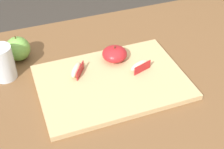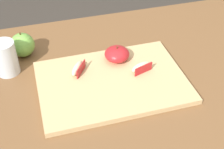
# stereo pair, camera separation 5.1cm
# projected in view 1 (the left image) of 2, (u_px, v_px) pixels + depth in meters

# --- Properties ---
(dining_table) EXTENTS (1.41, 0.81, 0.78)m
(dining_table) POSITION_uv_depth(u_px,v_px,m) (133.00, 106.00, 1.00)
(dining_table) COLOR brown
(dining_table) RESTS_ON ground_plane
(cutting_board) EXTENTS (0.42, 0.29, 0.02)m
(cutting_board) POSITION_uv_depth(u_px,v_px,m) (112.00, 82.00, 0.92)
(cutting_board) COLOR tan
(cutting_board) RESTS_ON dining_table
(apple_half_skin_up) EXTENTS (0.08, 0.08, 0.05)m
(apple_half_skin_up) POSITION_uv_depth(u_px,v_px,m) (115.00, 54.00, 0.97)
(apple_half_skin_up) COLOR #B21E23
(apple_half_skin_up) RESTS_ON cutting_board
(apple_wedge_middle) EXTENTS (0.06, 0.07, 0.03)m
(apple_wedge_middle) POSITION_uv_depth(u_px,v_px,m) (77.00, 70.00, 0.92)
(apple_wedge_middle) COLOR beige
(apple_wedge_middle) RESTS_ON cutting_board
(apple_wedge_near_knife) EXTENTS (0.07, 0.04, 0.03)m
(apple_wedge_near_knife) POSITION_uv_depth(u_px,v_px,m) (140.00, 66.00, 0.94)
(apple_wedge_near_knife) COLOR beige
(apple_wedge_near_knife) RESTS_ON cutting_board
(whole_apple_granny_green) EXTENTS (0.08, 0.08, 0.09)m
(whole_apple_granny_green) POSITION_uv_depth(u_px,v_px,m) (18.00, 49.00, 0.99)
(whole_apple_granny_green) COLOR #70AD47
(whole_apple_granny_green) RESTS_ON dining_table
(drinking_glass_water) EXTENTS (0.07, 0.07, 0.10)m
(drinking_glass_water) POSITION_uv_depth(u_px,v_px,m) (2.00, 63.00, 0.91)
(drinking_glass_water) COLOR silver
(drinking_glass_water) RESTS_ON dining_table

